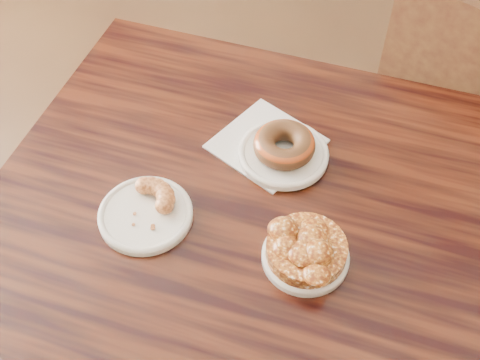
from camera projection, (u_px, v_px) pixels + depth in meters
The scene contains 9 objects.
floor at pixel (168, 335), 1.72m from camera, with size 5.00×5.00×0.00m, color black.
cafe_table at pixel (233, 307), 1.36m from camera, with size 0.88×0.88×0.75m, color black.
napkin at pixel (266, 143), 1.17m from camera, with size 0.18×0.18×0.00m, color white.
plate_donut at pixel (283, 154), 1.14m from camera, with size 0.17×0.17×0.01m, color white.
plate_cruller at pixel (146, 215), 1.05m from camera, with size 0.17×0.17×0.01m, color white.
plate_fritter at pixel (305, 257), 1.00m from camera, with size 0.15×0.15×0.01m, color silver.
glazed_donut at pixel (284, 145), 1.12m from camera, with size 0.12×0.12×0.04m, color maroon.
apple_fritter at pixel (307, 248), 0.98m from camera, with size 0.18×0.18×0.04m, color #461707, non-canonical shape.
cruller_fragment at pixel (144, 208), 1.04m from camera, with size 0.11×0.11×0.03m, color brown, non-canonical shape.
Camera 1 is at (0.52, -0.55, 1.61)m, focal length 45.00 mm.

